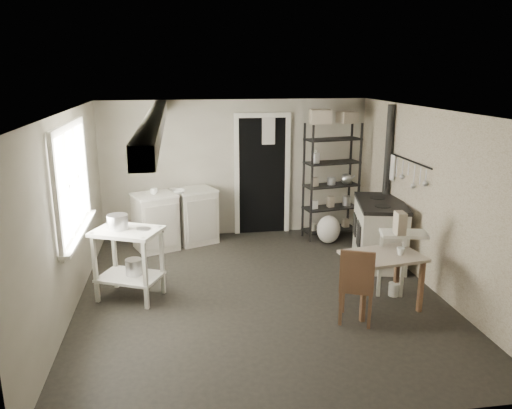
{
  "coord_description": "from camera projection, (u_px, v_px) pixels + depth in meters",
  "views": [
    {
      "loc": [
        -0.96,
        -5.78,
        2.76
      ],
      "look_at": [
        0.0,
        0.3,
        1.1
      ],
      "focal_mm": 35.0,
      "sensor_mm": 36.0,
      "label": 1
    }
  ],
  "objects": [
    {
      "name": "ceiling",
      "position": [
        260.0,
        111.0,
        5.78
      ],
      "size": [
        5.0,
        5.0,
        0.0
      ],
      "primitive_type": "plane",
      "rotation": [
        3.14,
        0.0,
        0.0
      ],
      "color": "silver",
      "rests_on": "wall_back"
    },
    {
      "name": "mixing_bowl",
      "position": [
        179.0,
        189.0,
        7.82
      ],
      "size": [
        0.3,
        0.3,
        0.07
      ],
      "primitive_type": "imported",
      "rotation": [
        0.0,
        0.0,
        -0.09
      ],
      "color": "white",
      "rests_on": "base_cabinets"
    },
    {
      "name": "wall_right",
      "position": [
        432.0,
        200.0,
        6.42
      ],
      "size": [
        0.02,
        5.0,
        2.3
      ],
      "primitive_type": "cube",
      "color": "#AFA795",
      "rests_on": "ground"
    },
    {
      "name": "storage_box_b",
      "position": [
        347.0,
        119.0,
        8.07
      ],
      "size": [
        0.33,
        0.31,
        0.18
      ],
      "primitive_type": "cube",
      "rotation": [
        0.0,
        0.0,
        0.22
      ],
      "color": "#C3B59D",
      "rests_on": "shelf_rack"
    },
    {
      "name": "chair",
      "position": [
        357.0,
        281.0,
        5.58
      ],
      "size": [
        0.5,
        0.51,
        0.9
      ],
      "primitive_type": null,
      "rotation": [
        0.0,
        0.0,
        -0.42
      ],
      "color": "#543624",
      "rests_on": "ground"
    },
    {
      "name": "flour_sack",
      "position": [
        329.0,
        229.0,
        8.18
      ],
      "size": [
        0.41,
        0.36,
        0.47
      ],
      "primitive_type": "ellipsoid",
      "rotation": [
        0.0,
        0.0,
        0.08
      ],
      "color": "beige",
      "rests_on": "ground"
    },
    {
      "name": "oats_box",
      "position": [
        400.0,
        221.0,
        5.97
      ],
      "size": [
        0.12,
        0.19,
        0.27
      ],
      "primitive_type": "cube",
      "rotation": [
        0.0,
        0.0,
        -0.08
      ],
      "color": "#C3B59D",
      "rests_on": "side_ledge"
    },
    {
      "name": "stockpot",
      "position": [
        118.0,
        225.0,
        6.05
      ],
      "size": [
        0.25,
        0.25,
        0.27
      ],
      "primitive_type": "cylinder",
      "rotation": [
        0.0,
        0.0,
        0.02
      ],
      "color": "silver",
      "rests_on": "prep_table"
    },
    {
      "name": "utensil_rail",
      "position": [
        409.0,
        161.0,
        6.88
      ],
      "size": [
        0.06,
        1.2,
        0.44
      ],
      "primitive_type": null,
      "color": "silver",
      "rests_on": "wall_right"
    },
    {
      "name": "stove",
      "position": [
        379.0,
        233.0,
        7.34
      ],
      "size": [
        0.91,
        1.29,
        0.92
      ],
      "primitive_type": null,
      "rotation": [
        0.0,
        0.0,
        -0.24
      ],
      "color": "beige",
      "rests_on": "ground"
    },
    {
      "name": "saucepan",
      "position": [
        144.0,
        233.0,
        6.07
      ],
      "size": [
        0.23,
        0.23,
        0.1
      ],
      "primitive_type": "cylinder",
      "rotation": [
        0.0,
        0.0,
        0.29
      ],
      "color": "silver",
      "rests_on": "prep_table"
    },
    {
      "name": "floor",
      "position": [
        260.0,
        293.0,
        6.38
      ],
      "size": [
        5.0,
        5.0,
        0.0
      ],
      "primitive_type": "plane",
      "color": "black",
      "rests_on": "ground"
    },
    {
      "name": "base_cabinets",
      "position": [
        176.0,
        218.0,
        8.04
      ],
      "size": [
        1.48,
        1.04,
        0.89
      ],
      "primitive_type": null,
      "rotation": [
        0.0,
        0.0,
        0.38
      ],
      "color": "beige",
      "rests_on": "ground"
    },
    {
      "name": "window",
      "position": [
        71.0,
        182.0,
        5.85
      ],
      "size": [
        0.12,
        1.76,
        1.28
      ],
      "primitive_type": null,
      "color": "white",
      "rests_on": "wall_left"
    },
    {
      "name": "shelf_rack",
      "position": [
        331.0,
        182.0,
        8.34
      ],
      "size": [
        0.97,
        0.52,
        1.93
      ],
      "primitive_type": null,
      "rotation": [
        0.0,
        0.0,
        0.18
      ],
      "color": "black",
      "rests_on": "ground"
    },
    {
      "name": "bucket",
      "position": [
        134.0,
        268.0,
        6.21
      ],
      "size": [
        0.22,
        0.22,
        0.22
      ],
      "primitive_type": "cylinder",
      "rotation": [
        0.0,
        0.0,
        0.1
      ],
      "color": "silver",
      "rests_on": "prep_table"
    },
    {
      "name": "wall_back",
      "position": [
        236.0,
        168.0,
        8.46
      ],
      "size": [
        4.5,
        0.02,
        2.3
      ],
      "primitive_type": "cube",
      "color": "#AFA795",
      "rests_on": "ground"
    },
    {
      "name": "side_ledge",
      "position": [
        401.0,
        265.0,
        6.18
      ],
      "size": [
        0.61,
        0.42,
        0.86
      ],
      "primitive_type": null,
      "rotation": [
        0.0,
        0.0,
        -0.23
      ],
      "color": "white",
      "rests_on": "ground"
    },
    {
      "name": "floor_crock",
      "position": [
        394.0,
        290.0,
        6.31
      ],
      "size": [
        0.15,
        0.15,
        0.17
      ],
      "primitive_type": "cylinder",
      "rotation": [
        0.0,
        0.0,
        0.14
      ],
      "color": "white",
      "rests_on": "ground"
    },
    {
      "name": "ceiling_beam",
      "position": [
        155.0,
        122.0,
        5.63
      ],
      "size": [
        0.18,
        5.0,
        0.18
      ],
      "primitive_type": null,
      "color": "white",
      "rests_on": "ceiling"
    },
    {
      "name": "wallpaper_panel",
      "position": [
        431.0,
        200.0,
        6.42
      ],
      "size": [
        0.01,
        5.0,
        2.3
      ],
      "primitive_type": null,
      "color": "#BBB097",
      "rests_on": "wall_right"
    },
    {
      "name": "stovepipe",
      "position": [
        389.0,
        151.0,
        7.5
      ],
      "size": [
        0.11,
        0.11,
        1.41
      ],
      "primitive_type": null,
      "rotation": [
        0.0,
        0.0,
        0.04
      ],
      "color": "black",
      "rests_on": "stove"
    },
    {
      "name": "table_cup",
      "position": [
        401.0,
        244.0,
        5.8
      ],
      "size": [
        0.12,
        0.12,
        0.09
      ],
      "primitive_type": "imported",
      "rotation": [
        0.0,
        0.0,
        0.32
      ],
      "color": "white",
      "rests_on": "work_table"
    },
    {
      "name": "storage_box_a",
      "position": [
        320.0,
        119.0,
        7.98
      ],
      "size": [
        0.36,
        0.32,
        0.22
      ],
      "primitive_type": "cube",
      "rotation": [
        0.0,
        0.0,
        -0.13
      ],
      "color": "#C3B59D",
      "rests_on": "shelf_rack"
    },
    {
      "name": "prep_table",
      "position": [
        130.0,
        268.0,
        6.17
      ],
      "size": [
        0.94,
        0.83,
        0.89
      ],
      "primitive_type": null,
      "rotation": [
        0.0,
        0.0,
        -0.43
      ],
      "color": "white",
      "rests_on": "ground"
    },
    {
      "name": "shelf_jar",
      "position": [
        316.0,
        157.0,
        8.22
      ],
      "size": [
        0.11,
        0.11,
        0.2
      ],
      "primitive_type": "imported",
      "rotation": [
        0.0,
        0.0,
        0.18
      ],
      "color": "white",
      "rests_on": "shelf_rack"
    },
    {
      "name": "wall_left",
      "position": [
        67.0,
        215.0,
        5.74
      ],
      "size": [
        0.02,
        5.0,
        2.3
      ],
      "primitive_type": "cube",
      "color": "#AFA795",
      "rests_on": "ground"
    },
    {
      "name": "wall_front",
      "position": [
        315.0,
        295.0,
        3.7
      ],
      "size": [
        4.5,
        0.02,
        2.3
      ],
      "primitive_type": "cube",
      "color": "#AFA795",
      "rests_on": "ground"
    },
    {
      "name": "work_table",
      "position": [
        381.0,
        278.0,
        5.92
      ],
      "size": [
        0.97,
        0.75,
        0.67
      ],
      "primitive_type": null,
      "rotation": [
        0.0,
        0.0,
        0.16
      ],
      "color": "beige",
      "rests_on": "ground"
    },
    {
      "name": "counter_cup",
      "position": [
        154.0,
        190.0,
        7.74
      ],
      "size": [
        0.13,
        0.13,
        0.09
      ],
      "primitive_type": "imported",
      "rotation": [
        0.0,
        0.0,
        -0.11
      ],
      "color": "white",
      "rests_on": "base_cabinets"
    },
    {
      "name": "doorway",
      "position": [
        262.0,
        176.0,
        8.54
      ],
      "size": [
        0.96,
        0.1,
        2.08
      ],
      "primitive_type": null,
      "color": "white",
      "rests_on": "ground"
    }
  ]
}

